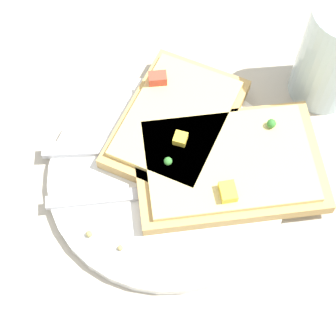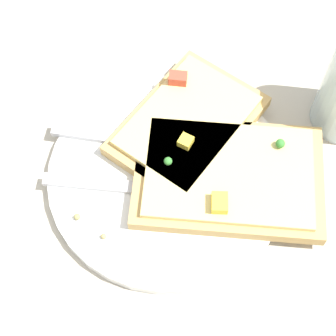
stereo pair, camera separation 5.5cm
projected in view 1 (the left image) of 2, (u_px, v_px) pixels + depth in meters
ground_plane at (168, 178)px, 0.57m from camera, size 4.00×4.00×0.00m
plate at (168, 175)px, 0.57m from camera, size 0.24×0.24×0.01m
fork at (158, 192)px, 0.55m from camera, size 0.16×0.15×0.01m
knife at (122, 147)px, 0.57m from camera, size 0.16×0.14×0.01m
pizza_slice_main at (228, 164)px, 0.55m from camera, size 0.22×0.22×0.03m
pizza_slice_corner at (176, 121)px, 0.58m from camera, size 0.14×0.17×0.03m
crumb_scatter at (171, 153)px, 0.57m from camera, size 0.08×0.20×0.01m
drinking_glass at (333, 54)px, 0.57m from camera, size 0.07×0.07×0.12m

